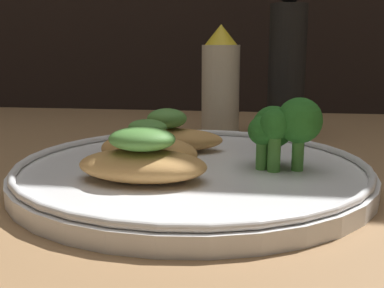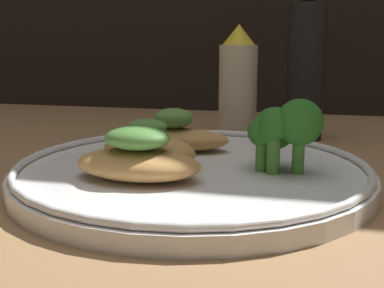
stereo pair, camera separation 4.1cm
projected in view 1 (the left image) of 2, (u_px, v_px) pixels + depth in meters
ground_plane at (192, 188)px, 41.56cm from camera, size 180.00×180.00×1.00cm
plate at (192, 171)px, 41.25cm from camera, size 30.33×30.33×2.00cm
grilled_meat_front at (142, 160)px, 36.81cm from camera, size 10.31×6.48×4.16cm
grilled_meat_middle at (148, 149)px, 40.55cm from camera, size 9.87×7.01×4.15cm
grilled_meat_back at (167, 136)px, 46.89cm from camera, size 11.16×5.28×4.20cm
broccoli_bunch at (282, 127)px, 39.79cm from camera, size 6.05×5.13×6.09cm
sauce_bottle at (220, 83)px, 61.22cm from camera, size 4.83×4.83×14.06cm
pepper_grinder at (287, 66)px, 59.71cm from camera, size 4.58×4.58×19.42cm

